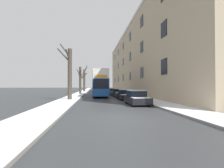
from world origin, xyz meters
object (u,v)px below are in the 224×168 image
Objects in this scene: bare_tree_left_1 at (80,80)px; parked_car_0 at (136,98)px; parked_car_3 at (114,92)px; oncoming_van at (96,88)px; bare_tree_left_0 at (69,72)px; bare_tree_left_2 at (84,80)px; double_decker_bus at (99,82)px; pedestrian_left_sidewalk at (70,92)px; parked_car_1 at (125,95)px; parked_car_2 at (118,93)px; parked_car_4 at (111,91)px.

bare_tree_left_1 is 20.34m from parked_car_0.
oncoming_van is at bearing 101.32° from parked_car_3.
parked_car_0 is (7.43, -5.03, -3.00)m from bare_tree_left_0.
bare_tree_left_2 reaches higher than double_decker_bus.
parked_car_0 is at bearing -90.00° from parked_car_3.
bare_tree_left_0 is at bearing -10.58° from pedestrian_left_sidewalk.
parked_car_1 is 0.94× the size of parked_car_2.
parked_car_0 reaches higher than parked_car_3.
pedestrian_left_sidewalk is (-0.31, 2.86, -2.76)m from bare_tree_left_0.
pedestrian_left_sidewalk is at bearing -99.28° from oncoming_van.
parked_car_0 is 0.88× the size of parked_car_2.
double_decker_bus reaches higher than parked_car_1.
bare_tree_left_1 is 0.71× the size of bare_tree_left_2.
parked_car_1 is at bearing -75.35° from bare_tree_left_2.
parked_car_3 is at bearing -16.60° from bare_tree_left_1.
bare_tree_left_0 reaches higher than double_decker_bus.
parked_car_1 is 1.08× the size of parked_car_4.
oncoming_van is at bearing 106.50° from parked_car_4.
parked_car_0 is (7.21, -33.12, -3.22)m from bare_tree_left_2.
parked_car_3 is 1.15× the size of parked_car_4.
parked_car_0 reaches higher than parked_car_2.
parked_car_0 is 0.88× the size of parked_car_3.
parked_car_2 is (7.21, -21.94, -3.22)m from bare_tree_left_2.
parked_car_2 is at bearing -46.86° from bare_tree_left_1.
parked_car_2 is 2.78× the size of pedestrian_left_sidewalk.
oncoming_van is (-3.47, 11.71, 0.65)m from parked_car_4.
double_decker_bus is 2.85× the size of parked_car_0.
parked_car_2 is 1.16× the size of parked_car_4.
parked_car_3 is 5.62m from parked_car_4.
parked_car_4 is (-0.00, 16.77, -0.03)m from parked_car_1.
parked_car_0 is 1.02× the size of parked_car_4.
parked_car_1 is (3.25, -7.14, -1.89)m from double_decker_bus.
parked_car_3 is at bearing -78.68° from oncoming_van.
bare_tree_left_1 is at bearing 118.38° from parked_car_1.
bare_tree_left_1 is at bearing 160.28° from pedestrian_left_sidewalk.
parked_car_0 is 5.56m from parked_car_1.
bare_tree_left_0 is 1.95× the size of parked_car_4.
parked_car_0 is at bearing -90.00° from parked_car_2.
oncoming_van reaches higher than parked_car_1.
bare_tree_left_1 reaches higher than oncoming_van.
bare_tree_left_2 is at bearing 90.10° from bare_tree_left_1.
bare_tree_left_2 is at bearing 104.65° from parked_car_1.
bare_tree_left_1 reaches higher than parked_car_3.
parked_car_0 is 11.19m from parked_car_2.
double_decker_bus is (3.93, -6.15, -0.74)m from bare_tree_left_1.
parked_car_2 is at bearing 90.00° from parked_car_0.
parked_car_1 is at bearing -90.00° from parked_car_2.
parked_car_4 is (0.00, 5.62, -0.02)m from parked_car_3.
double_decker_bus is 2.90× the size of parked_car_4.
oncoming_van is (3.96, 29.02, -2.41)m from bare_tree_left_0.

